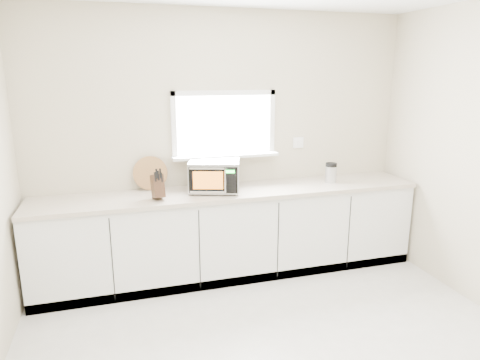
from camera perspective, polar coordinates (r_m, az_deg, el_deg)
name	(u,v)px	position (r m, az deg, el deg)	size (l,w,h in m)	color
back_wall	(224,142)	(4.53, -2.16, 5.08)	(4.00, 0.17, 2.70)	beige
cabinets	(232,234)	(4.49, -1.11, -7.21)	(3.92, 0.60, 0.88)	silver
countertop	(232,192)	(4.34, -1.11, -1.60)	(3.92, 0.64, 0.04)	beige
microwave	(215,175)	(4.26, -3.41, 0.63)	(0.57, 0.50, 0.31)	black
knife_block	(158,186)	(4.06, -10.92, -0.75)	(0.13, 0.22, 0.30)	#402816
cutting_board	(150,173)	(4.40, -11.87, 0.90)	(0.34, 0.34, 0.02)	#A36F3F
coffee_grinder	(331,173)	(4.72, 12.02, 0.98)	(0.14, 0.14, 0.22)	#B2B5BA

